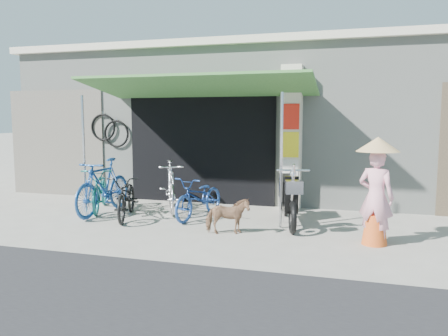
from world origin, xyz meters
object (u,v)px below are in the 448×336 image
(bike_navy, at_px, (200,197))
(street_dog, at_px, (227,216))
(moped, at_px, (288,197))
(bike_teal, at_px, (101,189))
(bike_blue, at_px, (103,187))
(bike_silver, at_px, (171,186))
(bike_black, at_px, (127,196))
(nun, at_px, (376,191))

(bike_navy, bearing_deg, street_dog, -36.54)
(street_dog, bearing_deg, moped, -59.48)
(bike_teal, relative_size, bike_blue, 0.93)
(bike_blue, bearing_deg, moped, 5.21)
(bike_teal, relative_size, moped, 0.91)
(bike_teal, xyz_separation_m, bike_blue, (0.23, -0.26, 0.10))
(moped, bearing_deg, bike_silver, 157.15)
(moped, bearing_deg, bike_black, 174.78)
(bike_navy, bearing_deg, bike_silver, 163.37)
(street_dog, bearing_deg, bike_black, 56.03)
(nun, bearing_deg, bike_teal, 11.36)
(bike_silver, height_order, bike_navy, bike_silver)
(bike_teal, height_order, moped, moped)
(bike_silver, relative_size, moped, 0.91)
(bike_blue, bearing_deg, bike_silver, 29.68)
(bike_navy, bearing_deg, bike_black, -150.26)
(bike_blue, height_order, bike_silver, bike_blue)
(street_dog, distance_m, nun, 2.38)
(bike_teal, relative_size, street_dog, 2.38)
(bike_teal, xyz_separation_m, moped, (3.92, -0.07, 0.04))
(bike_navy, height_order, street_dog, bike_navy)
(street_dog, bearing_deg, bike_navy, 21.40)
(bike_teal, xyz_separation_m, bike_silver, (1.43, 0.36, 0.07))
(bike_blue, relative_size, nun, 1.12)
(nun, bearing_deg, bike_navy, 5.74)
(bike_blue, height_order, bike_black, bike_blue)
(bike_navy, relative_size, moped, 0.82)
(bike_teal, distance_m, bike_black, 1.01)
(bike_blue, bearing_deg, street_dog, -14.01)
(nun, bearing_deg, bike_silver, 2.82)
(bike_teal, distance_m, bike_silver, 1.47)
(moped, xyz_separation_m, nun, (1.45, -0.96, 0.33))
(bike_teal, bearing_deg, bike_black, -52.93)
(street_dog, xyz_separation_m, nun, (2.32, 0.05, 0.52))
(bike_black, relative_size, moped, 0.85)
(bike_black, distance_m, bike_silver, 1.01)
(bike_navy, distance_m, street_dog, 1.29)
(bike_black, xyz_separation_m, moped, (3.04, 0.42, 0.07))
(bike_black, relative_size, bike_silver, 0.93)
(bike_black, height_order, moped, moped)
(bike_black, bearing_deg, bike_navy, -2.53)
(moped, bearing_deg, nun, -46.66)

